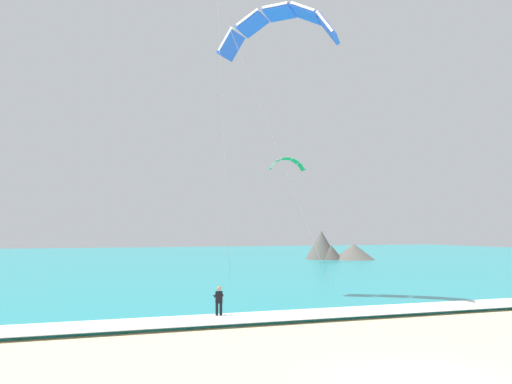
% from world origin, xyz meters
% --- Properties ---
extents(ground_plane, '(200.00, 200.00, 0.00)m').
position_xyz_m(ground_plane, '(0.00, 0.00, 0.00)').
color(ground_plane, '#C6B78E').
extents(sea, '(200.00, 120.00, 0.20)m').
position_xyz_m(sea, '(0.00, 70.41, 0.10)').
color(sea, teal).
rests_on(sea, ground).
extents(surf_foam, '(200.00, 3.04, 0.04)m').
position_xyz_m(surf_foam, '(0.00, 11.41, 0.22)').
color(surf_foam, white).
rests_on(surf_foam, sea).
extents(surfboard, '(0.68, 1.46, 0.09)m').
position_xyz_m(surfboard, '(-2.67, 12.31, 0.03)').
color(surfboard, yellow).
rests_on(surfboard, ground).
extents(kitesurfer, '(0.58, 0.58, 1.69)m').
position_xyz_m(kitesurfer, '(-2.67, 12.33, 0.94)').
color(kitesurfer, black).
rests_on(kitesurfer, ground).
extents(kite_primary, '(8.53, 7.95, 17.57)m').
position_xyz_m(kite_primary, '(2.60, 17.34, 17.58)').
color(kite_primary, blue).
extents(kite_distant, '(5.24, 1.19, 1.86)m').
position_xyz_m(kite_distant, '(19.01, 54.33, 13.83)').
color(kite_distant, green).
extents(headland_right, '(10.02, 8.36, 4.48)m').
position_xyz_m(headland_right, '(28.89, 58.75, 1.68)').
color(headland_right, '#56514C').
rests_on(headland_right, ground).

